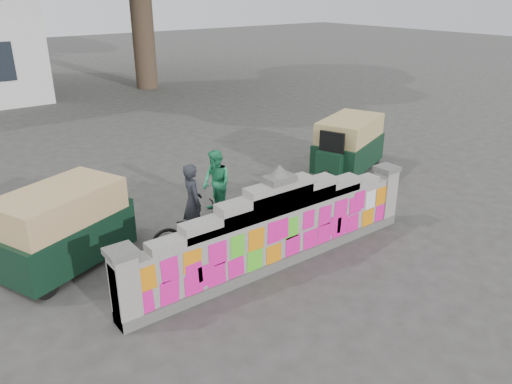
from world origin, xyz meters
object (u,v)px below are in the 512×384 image
cyclist_bike (194,228)px  pedestrian (216,183)px  cyclist_rider (193,214)px  rickshaw_left (66,226)px  rickshaw_right (348,144)px

cyclist_bike → pedestrian: size_ratio=1.15×
cyclist_rider → rickshaw_left: size_ratio=0.54×
pedestrian → rickshaw_right: 4.54m
cyclist_bike → cyclist_rider: size_ratio=1.12×
cyclist_bike → rickshaw_right: size_ratio=0.62×
rickshaw_right → cyclist_rider: bearing=-7.8°
cyclist_bike → rickshaw_left: rickshaw_left is taller
cyclist_bike → rickshaw_left: (-2.18, 0.94, 0.34)m
rickshaw_left → cyclist_bike: bearing=-45.7°
cyclist_bike → pedestrian: (1.29, 1.17, 0.30)m
cyclist_bike → cyclist_rider: (-0.00, 0.00, 0.32)m
cyclist_rider → rickshaw_left: bearing=76.9°
cyclist_bike → cyclist_rider: bearing=100.2°
rickshaw_left → cyclist_rider: bearing=-45.7°
cyclist_bike → rickshaw_right: 6.00m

